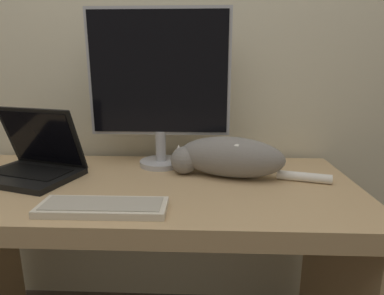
% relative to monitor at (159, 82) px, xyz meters
% --- Properties ---
extents(wall_back, '(6.40, 0.06, 2.60)m').
position_rel_monitor_xyz_m(wall_back, '(-0.04, 0.18, 0.25)').
color(wall_back, beige).
rests_on(wall_back, ground_plane).
extents(desk, '(1.43, 0.64, 0.72)m').
position_rel_monitor_xyz_m(desk, '(-0.04, -0.20, -0.48)').
color(desk, tan).
rests_on(desk, ground_plane).
extents(monitor, '(0.53, 0.17, 0.59)m').
position_rel_monitor_xyz_m(monitor, '(0.00, 0.00, 0.00)').
color(monitor, '#B2B2B7').
rests_on(monitor, desk).
extents(laptop, '(0.38, 0.32, 0.24)m').
position_rel_monitor_xyz_m(laptop, '(-0.44, -0.15, -0.28)').
color(laptop, black).
rests_on(laptop, desk).
extents(external_keyboard, '(0.35, 0.12, 0.02)m').
position_rel_monitor_xyz_m(external_keyboard, '(-0.10, -0.42, -0.31)').
color(external_keyboard, beige).
rests_on(external_keyboard, desk).
extents(cat, '(0.55, 0.23, 0.14)m').
position_rel_monitor_xyz_m(cat, '(0.25, -0.12, -0.25)').
color(cat, gray).
rests_on(cat, desk).
extents(small_toy, '(0.05, 0.05, 0.05)m').
position_rel_monitor_xyz_m(small_toy, '(0.32, -0.03, -0.30)').
color(small_toy, '#2D6BB7').
rests_on(small_toy, desk).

